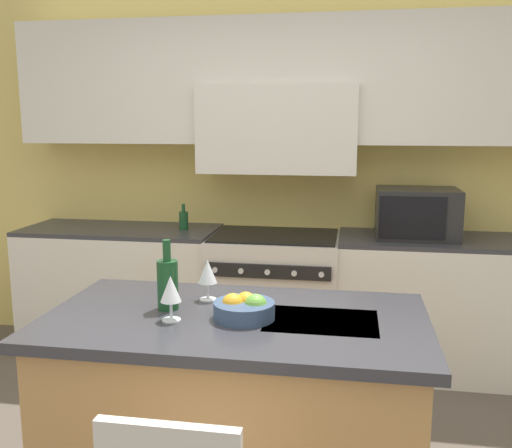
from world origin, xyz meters
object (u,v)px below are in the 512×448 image
at_px(wine_glass_near, 171,290).
at_px(oil_bottle_on_counter, 184,220).
at_px(wine_bottle, 168,283).
at_px(fruit_bowl, 244,308).
at_px(microwave, 417,213).
at_px(range_stove, 275,298).
at_px(wine_glass_far, 208,273).

relative_size(wine_glass_near, oil_bottle_on_counter, 0.98).
height_order(wine_bottle, fruit_bowl, wine_bottle).
height_order(wine_glass_near, oil_bottle_on_counter, oil_bottle_on_counter).
bearing_deg(wine_glass_near, microwave, 58.54).
relative_size(range_stove, microwave, 1.74).
bearing_deg(oil_bottle_on_counter, range_stove, -4.07).
bearing_deg(microwave, range_stove, -178.88).
distance_m(microwave, wine_glass_far, 1.87).
bearing_deg(wine_glass_near, wine_glass_far, 74.75).
xyz_separation_m(wine_glass_near, fruit_bowl, (0.28, 0.08, -0.08)).
height_order(wine_glass_far, oil_bottle_on_counter, oil_bottle_on_counter).
height_order(wine_bottle, oil_bottle_on_counter, wine_bottle).
bearing_deg(wine_glass_near, range_stove, 84.78).
height_order(range_stove, wine_bottle, wine_bottle).
distance_m(range_stove, fruit_bowl, 1.81).
bearing_deg(oil_bottle_on_counter, wine_bottle, -75.35).
height_order(microwave, fruit_bowl, microwave).
bearing_deg(oil_bottle_on_counter, wine_glass_near, -74.70).
relative_size(microwave, oil_bottle_on_counter, 2.88).
height_order(microwave, oil_bottle_on_counter, microwave).
relative_size(microwave, fruit_bowl, 2.18).
distance_m(range_stove, wine_glass_near, 1.91).
bearing_deg(wine_bottle, range_stove, 82.37).
xyz_separation_m(wine_bottle, oil_bottle_on_counter, (-0.45, 1.72, -0.04)).
bearing_deg(fruit_bowl, wine_glass_far, 134.70).
bearing_deg(microwave, oil_bottle_on_counter, 178.97).
xyz_separation_m(range_stove, wine_glass_far, (-0.09, -1.53, 0.59)).
bearing_deg(range_stove, wine_bottle, -97.63).
bearing_deg(wine_glass_far, microwave, 56.05).
distance_m(range_stove, oil_bottle_on_counter, 0.86).
bearing_deg(wine_glass_far, range_stove, 86.67).
bearing_deg(wine_glass_far, wine_glass_near, -105.25).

